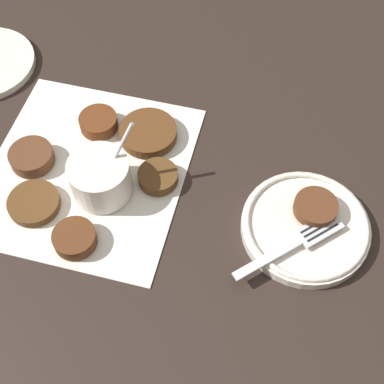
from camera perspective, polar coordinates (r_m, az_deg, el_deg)
ground_plane at (r=0.77m, az=-9.65°, el=0.72°), size 4.00×4.00×0.00m
napkin at (r=0.79m, az=-11.10°, el=2.28°), size 0.34×0.31×0.00m
sauce_bowl at (r=0.74m, az=-9.71°, el=1.41°), size 0.09×0.08×0.11m
fritter_0 at (r=0.76m, az=-3.65°, el=1.65°), size 0.06×0.06×0.02m
fritter_1 at (r=0.82m, az=-9.94°, el=7.34°), size 0.06×0.06×0.02m
fritter_2 at (r=0.80m, az=-4.70°, el=6.31°), size 0.09×0.09×0.02m
fritter_3 at (r=0.81m, az=-16.59°, el=3.85°), size 0.06×0.06×0.02m
fritter_4 at (r=0.72m, az=-12.41°, el=-4.84°), size 0.06×0.06×0.02m
fritter_5 at (r=0.76m, az=-16.51°, el=-1.12°), size 0.07×0.07×0.01m
serving_plate at (r=0.73m, az=12.00°, el=-3.61°), size 0.17×0.17×0.02m
fritter_on_plate at (r=0.73m, az=13.05°, el=-1.58°), size 0.06×0.06×0.02m
fork at (r=0.70m, az=11.37°, el=-5.09°), size 0.14×0.12×0.00m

